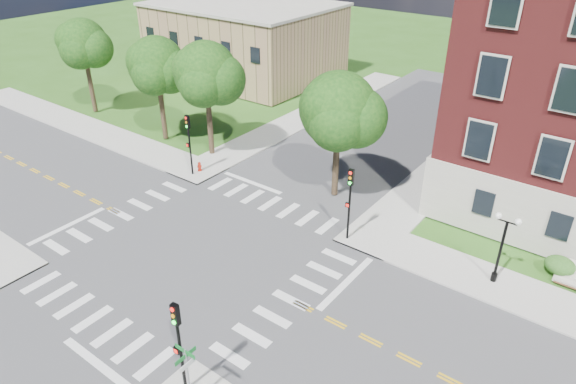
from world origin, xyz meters
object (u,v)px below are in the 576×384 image
Objects in this scene: traffic_signal_ne at (350,196)px; traffic_signal_nw at (189,137)px; street_sign_pole at (187,366)px; fire_hydrant at (200,167)px; traffic_signal_se at (178,338)px; twin_lamp_west at (502,245)px.

traffic_signal_ne and traffic_signal_nw have the same top height.
street_sign_pole is 4.13× the size of fire_hydrant.
traffic_signal_se is 1.13× the size of twin_lamp_west.
twin_lamp_west is (22.79, 0.99, -0.66)m from traffic_signal_nw.
traffic_signal_ne is at bearing -1.36° from traffic_signal_nw.
fire_hydrant is (-14.09, 1.07, -2.72)m from traffic_signal_ne.
traffic_signal_ne is 1.13× the size of twin_lamp_west.
twin_lamp_west is at bearing 8.72° from traffic_signal_ne.
street_sign_pole is (1.15, -14.37, -0.88)m from traffic_signal_ne.
street_sign_pole is at bearing -115.55° from twin_lamp_west.
traffic_signal_ne reaches higher than street_sign_pole.
traffic_signal_ne is at bearing 94.56° from street_sign_pole.
street_sign_pole is (15.29, -14.71, -0.88)m from traffic_signal_nw.
traffic_signal_se reaches higher than street_sign_pole.
street_sign_pole is (0.70, -0.31, -0.88)m from traffic_signal_se.
traffic_signal_nw reaches higher than fire_hydrant.
street_sign_pole is at bearing -85.44° from traffic_signal_ne.
traffic_signal_se reaches higher than twin_lamp_west.
traffic_signal_nw reaches higher than street_sign_pole.
traffic_signal_se is 20.50m from traffic_signal_nw.
traffic_signal_ne is 1.55× the size of street_sign_pole.
twin_lamp_west is 5.64× the size of fire_hydrant.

